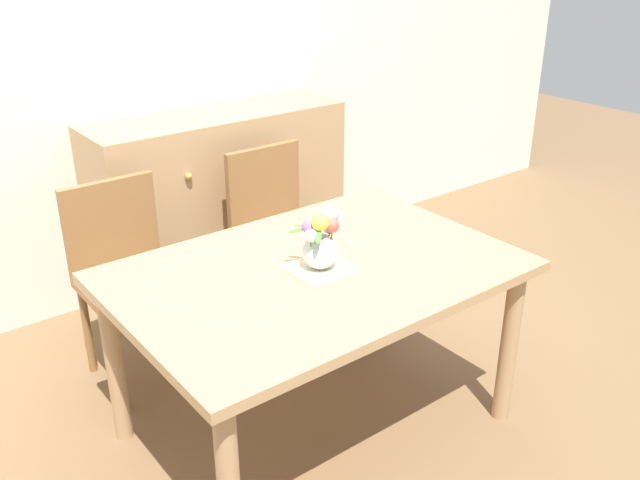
{
  "coord_description": "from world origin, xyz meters",
  "views": [
    {
      "loc": [
        -1.4,
        -1.83,
        1.9
      ],
      "look_at": [
        0.0,
        -0.03,
        0.86
      ],
      "focal_mm": 38.86,
      "sensor_mm": 36.0,
      "label": 1
    }
  ],
  "objects_px": {
    "dining_table": "(316,288)",
    "chair_left": "(126,268)",
    "flower_vase": "(322,240)",
    "dresser": "(221,202)",
    "chair_right": "(277,224)"
  },
  "relations": [
    {
      "from": "chair_left",
      "to": "flower_vase",
      "type": "bearing_deg",
      "value": 115.12
    },
    {
      "from": "dining_table",
      "to": "flower_vase",
      "type": "distance_m",
      "value": 0.21
    },
    {
      "from": "dining_table",
      "to": "chair_right",
      "type": "bearing_deg",
      "value": 64.58
    },
    {
      "from": "dining_table",
      "to": "flower_vase",
      "type": "bearing_deg",
      "value": -74.67
    },
    {
      "from": "dresser",
      "to": "flower_vase",
      "type": "xyz_separation_m",
      "value": [
        -0.35,
        -1.36,
        0.35
      ]
    },
    {
      "from": "chair_right",
      "to": "chair_left",
      "type": "bearing_deg",
      "value": 0.0
    },
    {
      "from": "dining_table",
      "to": "chair_right",
      "type": "distance_m",
      "value": 0.95
    },
    {
      "from": "chair_left",
      "to": "dining_table",
      "type": "bearing_deg",
      "value": 115.42
    },
    {
      "from": "chair_left",
      "to": "dresser",
      "type": "relative_size",
      "value": 0.64
    },
    {
      "from": "dresser",
      "to": "chair_left",
      "type": "bearing_deg",
      "value": -147.87
    },
    {
      "from": "dresser",
      "to": "flower_vase",
      "type": "height_order",
      "value": "dresser"
    },
    {
      "from": "chair_left",
      "to": "dresser",
      "type": "distance_m",
      "value": 0.9
    },
    {
      "from": "flower_vase",
      "to": "dining_table",
      "type": "bearing_deg",
      "value": 105.33
    },
    {
      "from": "dining_table",
      "to": "chair_left",
      "type": "xyz_separation_m",
      "value": [
        -0.4,
        0.85,
        -0.13
      ]
    },
    {
      "from": "chair_left",
      "to": "flower_vase",
      "type": "height_order",
      "value": "flower_vase"
    }
  ]
}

